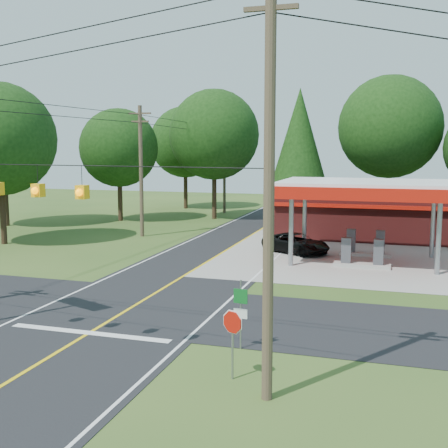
# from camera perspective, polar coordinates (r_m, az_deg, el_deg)

# --- Properties ---
(ground) EXTENTS (120.00, 120.00, 0.00)m
(ground) POSITION_cam_1_polar(r_m,az_deg,el_deg) (24.78, -9.28, -8.35)
(ground) COLOR #2D4D1B
(ground) RESTS_ON ground
(main_highway) EXTENTS (8.00, 120.00, 0.02)m
(main_highway) POSITION_cam_1_polar(r_m,az_deg,el_deg) (24.78, -9.28, -8.33)
(main_highway) COLOR black
(main_highway) RESTS_ON ground
(cross_road) EXTENTS (70.00, 7.00, 0.02)m
(cross_road) POSITION_cam_1_polar(r_m,az_deg,el_deg) (24.78, -9.28, -8.32)
(cross_road) COLOR black
(cross_road) RESTS_ON ground
(lane_center_yellow) EXTENTS (0.15, 110.00, 0.00)m
(lane_center_yellow) POSITION_cam_1_polar(r_m,az_deg,el_deg) (24.78, -9.29, -8.30)
(lane_center_yellow) COLOR yellow
(lane_center_yellow) RESTS_ON main_highway
(gas_canopy) EXTENTS (10.60, 7.40, 4.88)m
(gas_canopy) POSITION_cam_1_polar(r_m,az_deg,el_deg) (34.45, 14.22, 3.25)
(gas_canopy) COLOR gray
(gas_canopy) RESTS_ON ground
(convenience_store) EXTENTS (16.40, 7.55, 3.80)m
(convenience_store) POSITION_cam_1_polar(r_m,az_deg,el_deg) (44.57, 16.04, 1.12)
(convenience_store) COLOR maroon
(convenience_store) RESTS_ON ground
(utility_pole_near_right) EXTENTS (1.80, 0.30, 11.50)m
(utility_pole_near_right) POSITION_cam_1_polar(r_m,az_deg,el_deg) (14.68, 4.60, 4.30)
(utility_pole_near_right) COLOR #473828
(utility_pole_near_right) RESTS_ON ground
(utility_pole_far_left) EXTENTS (1.80, 0.30, 10.00)m
(utility_pole_far_left) POSITION_cam_1_polar(r_m,az_deg,el_deg) (43.54, -8.43, 5.53)
(utility_pole_far_left) COLOR #473828
(utility_pole_far_left) RESTS_ON ground
(utility_pole_north) EXTENTS (0.30, 0.30, 9.50)m
(utility_pole_north) POSITION_cam_1_polar(r_m,az_deg,el_deg) (58.90, 0.04, 5.74)
(utility_pole_north) COLOR #473828
(utility_pole_north) RESTS_ON ground
(overhead_beacons) EXTENTS (17.04, 2.04, 1.03)m
(overhead_beacons) POSITION_cam_1_polar(r_m,az_deg,el_deg) (19.25, -20.35, 5.42)
(overhead_beacons) COLOR black
(overhead_beacons) RESTS_ON ground
(treeline_backdrop) EXTENTS (70.27, 51.59, 13.30)m
(treeline_backdrop) POSITION_cam_1_polar(r_m,az_deg,el_deg) (46.38, 4.80, 8.55)
(treeline_backdrop) COLOR #332316
(treeline_backdrop) RESTS_ON ground
(suv_car) EXTENTS (6.28, 6.28, 1.28)m
(suv_car) POSITION_cam_1_polar(r_m,az_deg,el_deg) (36.84, 7.32, -1.98)
(suv_car) COLOR black
(suv_car) RESTS_ON ground
(octagonal_stop_sign) EXTENTS (0.70, 0.34, 2.13)m
(octagonal_stop_sign) POSITION_cam_1_polar(r_m,az_deg,el_deg) (16.77, 0.86, -10.53)
(octagonal_stop_sign) COLOR gray
(octagonal_stop_sign) RESTS_ON ground
(route_sign_post) EXTENTS (0.50, 0.11, 2.42)m
(route_sign_post) POSITION_cam_1_polar(r_m,az_deg,el_deg) (19.21, 1.70, -8.52)
(route_sign_post) COLOR gray
(route_sign_post) RESTS_ON ground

